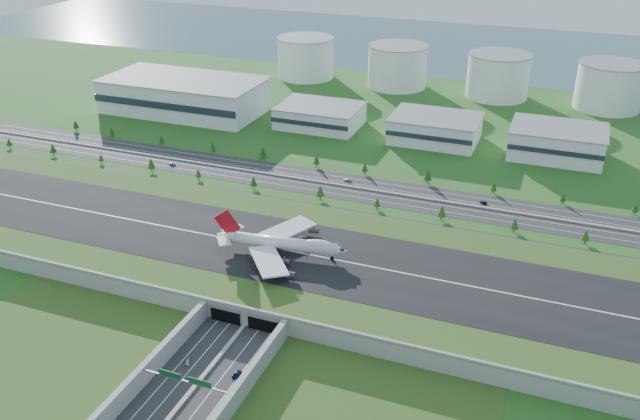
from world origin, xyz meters
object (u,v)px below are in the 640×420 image
(boeing_747, at_px, (281,243))
(car_4, at_px, (172,164))
(car_0, at_px, (188,362))
(car_2, at_px, (237,374))
(car_5, at_px, (484,203))
(car_7, at_px, (347,180))
(fuel_tank_a, at_px, (306,58))

(boeing_747, relative_size, car_4, 13.61)
(car_0, xyz_separation_m, car_2, (20.53, 0.53, -0.01))
(car_0, distance_m, car_5, 197.33)
(car_2, relative_size, car_5, 1.13)
(car_5, distance_m, car_7, 81.50)
(car_0, height_order, car_4, car_4)
(car_7, bearing_deg, car_2, -1.77)
(car_0, bearing_deg, car_2, -23.06)
(car_2, height_order, car_5, car_5)
(car_2, bearing_deg, car_0, 3.45)
(boeing_747, relative_size, car_0, 15.91)
(boeing_747, distance_m, car_7, 106.96)
(car_2, xyz_separation_m, car_4, (-131.13, 164.27, 0.13))
(boeing_747, xyz_separation_m, car_2, (15.39, -75.07, -12.81))
(car_4, bearing_deg, car_2, -130.38)
(boeing_747, bearing_deg, car_2, -85.67)
(fuel_tank_a, relative_size, car_4, 10.72)
(car_4, xyz_separation_m, car_7, (111.23, 16.89, -0.07))
(car_7, bearing_deg, car_0, -8.24)
(car_2, bearing_deg, car_4, -49.45)
(boeing_747, xyz_separation_m, car_4, (-115.74, 89.20, -12.68))
(boeing_747, relative_size, car_7, 12.80)
(car_2, relative_size, car_4, 1.03)
(car_0, bearing_deg, car_7, 65.25)
(fuel_tank_a, height_order, car_4, fuel_tank_a)
(fuel_tank_a, relative_size, boeing_747, 0.79)
(boeing_747, height_order, car_4, boeing_747)
(boeing_747, height_order, car_5, boeing_747)
(fuel_tank_a, xyz_separation_m, car_5, (192.77, -209.47, -16.68))
(car_4, bearing_deg, car_0, -135.11)
(car_5, bearing_deg, fuel_tank_a, -114.03)
(fuel_tank_a, relative_size, car_2, 10.45)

